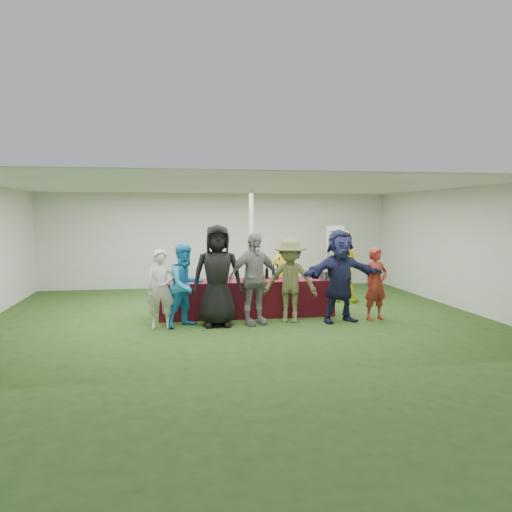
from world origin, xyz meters
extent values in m
plane|color=#284719|center=(0.00, 0.00, 0.00)|extent=(60.00, 60.00, 0.00)
plane|color=white|center=(0.00, 4.00, 1.35)|extent=(10.00, 0.00, 10.00)
plane|color=white|center=(0.00, -4.00, 1.35)|extent=(10.00, 0.00, 10.00)
plane|color=white|center=(5.00, 0.00, 1.35)|extent=(0.00, 8.00, 8.00)
plane|color=white|center=(0.00, 0.00, 2.70)|extent=(10.00, 10.00, 0.00)
cylinder|color=silver|center=(0.50, 1.20, 1.35)|extent=(0.10, 0.10, 2.70)
cube|color=#601016|center=(0.18, -0.16, 0.38)|extent=(3.60, 0.80, 0.75)
cylinder|color=black|center=(0.45, -0.03, 0.86)|extent=(0.07, 0.07, 0.22)
cylinder|color=black|center=(0.45, -0.03, 1.01)|extent=(0.03, 0.03, 0.08)
cylinder|color=maroon|center=(0.45, -0.03, 1.06)|extent=(0.03, 0.03, 0.02)
cylinder|color=black|center=(0.64, -0.02, 0.86)|extent=(0.07, 0.07, 0.22)
cylinder|color=black|center=(0.64, -0.02, 1.01)|extent=(0.03, 0.03, 0.08)
cylinder|color=maroon|center=(0.64, -0.02, 1.06)|extent=(0.03, 0.03, 0.02)
cylinder|color=black|center=(0.78, -0.05, 0.86)|extent=(0.07, 0.07, 0.22)
cylinder|color=black|center=(0.78, -0.05, 1.01)|extent=(0.03, 0.03, 0.08)
cylinder|color=maroon|center=(0.78, -0.05, 1.06)|extent=(0.03, 0.03, 0.02)
cylinder|color=black|center=(0.87, -0.02, 0.86)|extent=(0.07, 0.07, 0.22)
cylinder|color=black|center=(0.87, -0.02, 1.01)|extent=(0.03, 0.03, 0.08)
cylinder|color=maroon|center=(0.87, -0.02, 1.06)|extent=(0.03, 0.03, 0.02)
cylinder|color=black|center=(1.05, -0.03, 0.86)|extent=(0.07, 0.07, 0.22)
cylinder|color=black|center=(1.05, -0.03, 1.01)|extent=(0.03, 0.03, 0.08)
cylinder|color=maroon|center=(1.05, -0.03, 1.06)|extent=(0.03, 0.03, 0.02)
cylinder|color=black|center=(1.17, 0.02, 0.86)|extent=(0.07, 0.07, 0.22)
cylinder|color=black|center=(1.17, 0.02, 1.01)|extent=(0.03, 0.03, 0.08)
cylinder|color=maroon|center=(1.17, 0.02, 1.06)|extent=(0.03, 0.03, 0.02)
cylinder|color=silver|center=(-1.18, -0.38, 0.75)|extent=(0.06, 0.06, 0.00)
cylinder|color=silver|center=(-1.18, -0.38, 0.79)|extent=(0.01, 0.01, 0.07)
cylinder|color=silver|center=(-1.18, -0.38, 0.87)|extent=(0.06, 0.06, 0.08)
cylinder|color=silver|center=(-0.96, -0.47, 0.75)|extent=(0.06, 0.06, 0.00)
cylinder|color=silver|center=(-0.96, -0.47, 0.79)|extent=(0.01, 0.01, 0.07)
cylinder|color=silver|center=(-0.96, -0.47, 0.87)|extent=(0.06, 0.06, 0.08)
cylinder|color=silver|center=(-0.57, -0.44, 0.75)|extent=(0.06, 0.06, 0.00)
cylinder|color=silver|center=(-0.57, -0.44, 0.79)|extent=(0.01, 0.01, 0.07)
cylinder|color=silver|center=(-0.57, -0.44, 0.87)|extent=(0.06, 0.06, 0.08)
cylinder|color=silver|center=(-0.12, -0.45, 0.75)|extent=(0.06, 0.06, 0.00)
cylinder|color=silver|center=(-0.12, -0.45, 0.79)|extent=(0.01, 0.01, 0.07)
cylinder|color=silver|center=(-0.12, -0.45, 0.87)|extent=(0.06, 0.06, 0.08)
cylinder|color=silver|center=(1.50, -0.40, 0.75)|extent=(0.06, 0.06, 0.00)
cylinder|color=silver|center=(1.50, -0.40, 0.79)|extent=(0.01, 0.01, 0.07)
cylinder|color=silver|center=(1.50, -0.40, 0.87)|extent=(0.06, 0.06, 0.08)
cylinder|color=#4C0814|center=(1.50, -0.40, 0.84)|extent=(0.05, 0.05, 0.02)
cylinder|color=silver|center=(1.65, -0.42, 0.75)|extent=(0.06, 0.06, 0.00)
cylinder|color=silver|center=(1.65, -0.42, 0.79)|extent=(0.01, 0.01, 0.07)
cylinder|color=silver|center=(1.65, -0.42, 0.87)|extent=(0.06, 0.06, 0.08)
cylinder|color=silver|center=(0.17, -0.08, 0.85)|extent=(0.07, 0.07, 0.20)
cylinder|color=silver|center=(0.17, -0.08, 0.96)|extent=(0.03, 0.03, 0.03)
cube|color=white|center=(1.77, -0.11, 0.77)|extent=(0.25, 0.18, 0.03)
cylinder|color=slate|center=(1.81, -0.38, 0.84)|extent=(0.25, 0.25, 0.18)
cylinder|color=slate|center=(2.79, 2.43, 0.55)|extent=(0.02, 0.02, 1.10)
cylinder|color=slate|center=(3.19, 2.43, 0.55)|extent=(0.02, 0.02, 1.10)
cube|color=white|center=(2.99, 2.43, 1.45)|extent=(0.50, 0.02, 0.70)
cube|color=black|center=(2.99, 2.42, 1.65)|extent=(0.36, 0.01, 0.02)
cube|color=black|center=(2.99, 2.42, 1.55)|extent=(0.36, 0.01, 0.02)
cube|color=black|center=(2.99, 2.42, 1.45)|extent=(0.36, 0.01, 0.02)
cube|color=black|center=(2.99, 2.42, 1.35)|extent=(0.36, 0.01, 0.02)
cube|color=black|center=(2.99, 2.42, 1.25)|extent=(0.36, 0.01, 0.02)
imported|color=yellow|center=(1.25, 0.93, 0.76)|extent=(0.60, 0.45, 1.52)
imported|color=yellow|center=(2.69, 1.09, 0.86)|extent=(1.04, 0.94, 1.73)
imported|color=beige|center=(-1.55, -1.00, 0.74)|extent=(0.54, 0.36, 1.47)
imported|color=#228BD6|center=(-1.10, -0.96, 0.79)|extent=(0.97, 0.93, 1.57)
imported|color=black|center=(-0.50, -0.99, 0.97)|extent=(0.96, 0.64, 1.93)
imported|color=gray|center=(0.20, -0.99, 0.89)|extent=(1.13, 0.74, 1.79)
imported|color=brown|center=(0.94, -0.89, 0.82)|extent=(1.21, 0.94, 1.65)
imported|color=#1C1E44|center=(1.90, -1.07, 0.92)|extent=(1.77, 0.83, 1.83)
imported|color=maroon|center=(2.68, -0.99, 0.73)|extent=(0.61, 0.49, 1.46)
camera|label=1|loc=(-1.36, -10.35, 2.15)|focal=35.00mm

